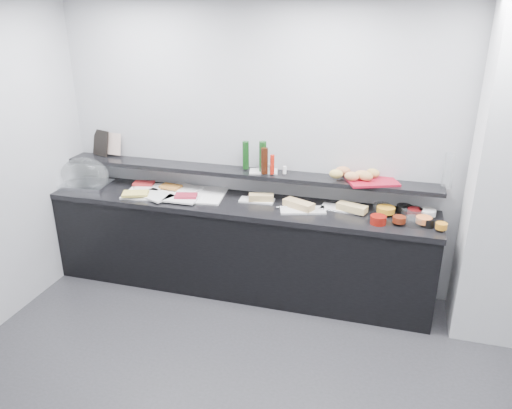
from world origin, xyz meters
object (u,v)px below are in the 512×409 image
(cloche_base, at_px, (85,184))
(framed_print, at_px, (101,143))
(condiment_tray, at_px, (264,171))
(bread_tray, at_px, (372,181))
(carafe, at_px, (448,171))
(sandwich_plate_mid, at_px, (303,210))

(cloche_base, relative_size, framed_print, 1.94)
(condiment_tray, bearing_deg, framed_print, 164.34)
(condiment_tray, xyz_separation_m, bread_tray, (0.99, -0.01, 0.00))
(bread_tray, relative_size, carafe, 1.41)
(bread_tray, height_order, carafe, carafe)
(carafe, bearing_deg, bread_tray, -177.04)
(framed_print, height_order, bread_tray, framed_print)
(bread_tray, bearing_deg, condiment_tray, 157.20)
(cloche_base, relative_size, carafe, 1.68)
(cloche_base, bearing_deg, bread_tray, 0.59)
(framed_print, xyz_separation_m, condiment_tray, (1.75, -0.07, -0.12))
(cloche_base, height_order, carafe, carafe)
(framed_print, bearing_deg, condiment_tray, 18.27)
(sandwich_plate_mid, bearing_deg, cloche_base, 162.26)
(sandwich_plate_mid, height_order, condiment_tray, condiment_tray)
(cloche_base, bearing_deg, carafe, 0.38)
(cloche_base, relative_size, condiment_tray, 1.96)
(cloche_base, xyz_separation_m, sandwich_plate_mid, (2.22, -0.02, -0.01))
(sandwich_plate_mid, relative_size, framed_print, 1.53)
(bread_tray, bearing_deg, framed_print, 156.05)
(condiment_tray, height_order, bread_tray, bread_tray)
(cloche_base, distance_m, condiment_tray, 1.83)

